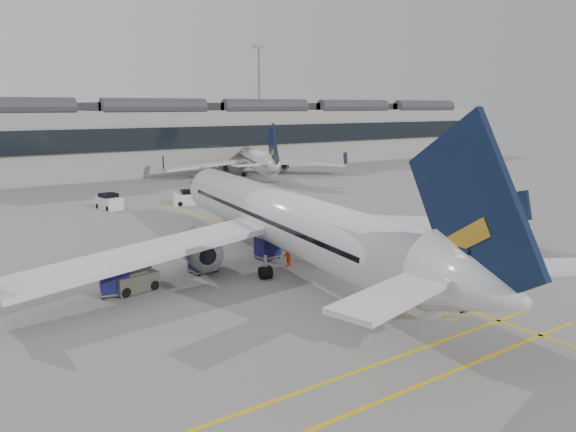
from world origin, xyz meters
TOP-DOWN VIEW (x-y plane):
  - ground at (0.00, 0.00)m, footprint 220.00×220.00m
  - terminal at (0.00, 71.93)m, footprint 200.00×20.45m
  - apron_markings at (10.00, 10.00)m, footprint 0.25×60.00m
  - airliner_main at (6.65, 5.66)m, footprint 40.11×44.12m
  - airliner_far at (34.57, 55.43)m, footprint 30.24×33.49m
  - belt_loader at (10.90, 11.72)m, footprint 4.71×1.75m
  - baggage_cart_a at (6.65, 8.52)m, footprint 1.87×1.57m
  - baggage_cart_b at (-3.81, 8.70)m, footprint 1.61×1.33m
  - baggage_cart_c at (0.79, 8.04)m, footprint 1.99×1.70m
  - baggage_cart_d at (-6.05, 6.78)m, footprint 2.22×1.96m
  - ramp_agent_a at (7.12, 9.13)m, footprint 0.69×0.75m
  - ramp_agent_b at (6.57, 5.75)m, footprint 1.01×0.96m
  - pushback_tug at (-4.82, 6.79)m, footprint 3.14×2.25m
  - safety_cone_nose at (6.44, 21.32)m, footprint 0.35×0.35m
  - safety_cone_engine at (12.14, 5.82)m, footprint 0.34×0.34m
  - service_van_mid at (3.28, 37.11)m, footprint 2.42×3.88m
  - service_van_right at (12.14, 34.46)m, footprint 3.86×2.61m

SIDE VIEW (x-z plane):
  - ground at x=0.00m, z-range 0.00..0.00m
  - apron_markings at x=10.00m, z-range 0.00..0.01m
  - safety_cone_engine at x=12.14m, z-range 0.00..0.47m
  - safety_cone_nose at x=6.44m, z-range 0.00..0.49m
  - belt_loader at x=10.90m, z-range -0.40..1.52m
  - pushback_tug at x=-4.82m, z-range -0.09..1.52m
  - service_van_right at x=12.14m, z-range -0.10..1.72m
  - ramp_agent_b at x=6.57m, z-range 0.00..1.64m
  - service_van_mid at x=3.28m, z-range -0.10..1.76m
  - ramp_agent_a at x=7.12m, z-range 0.00..1.73m
  - baggage_cart_b at x=-3.81m, z-range 0.06..1.73m
  - baggage_cart_a at x=6.65m, z-range 0.07..1.95m
  - baggage_cart_c at x=0.79m, z-range 0.07..2.02m
  - baggage_cart_d at x=-6.05m, z-range 0.07..2.10m
  - airliner_far at x=34.57m, z-range -1.93..7.41m
  - airliner_main at x=6.65m, z-range -2.43..9.35m
  - terminal at x=0.00m, z-range -0.06..12.34m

